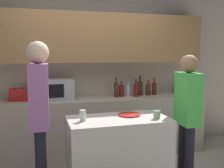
# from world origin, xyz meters

# --- Properties ---
(back_wall) EXTENTS (6.40, 0.40, 2.70)m
(back_wall) POSITION_xyz_m (0.00, 1.66, 1.54)
(back_wall) COLOR beige
(back_wall) RESTS_ON ground_plane
(back_counter) EXTENTS (3.60, 0.62, 0.91)m
(back_counter) POSITION_xyz_m (0.00, 1.39, 0.46)
(back_counter) COLOR #B7AD99
(back_counter) RESTS_ON ground_plane
(kitchen_island) EXTENTS (1.11, 0.59, 0.88)m
(kitchen_island) POSITION_xyz_m (0.07, 0.22, 0.44)
(kitchen_island) COLOR beige
(kitchen_island) RESTS_ON ground_plane
(microwave) EXTENTS (0.52, 0.39, 0.30)m
(microwave) POSITION_xyz_m (-0.52, 1.45, 1.06)
(microwave) COLOR #B7BABC
(microwave) RESTS_ON back_counter
(toaster) EXTENTS (0.26, 0.16, 0.18)m
(toaster) POSITION_xyz_m (-1.03, 1.45, 1.00)
(toaster) COLOR #B21E19
(toaster) RESTS_ON back_counter
(potted_plant) EXTENTS (0.14, 0.14, 0.39)m
(potted_plant) POSITION_xyz_m (1.50, 1.45, 1.11)
(potted_plant) COLOR #333D4C
(potted_plant) RESTS_ON back_counter
(bottle_0) EXTENTS (0.07, 0.07, 0.31)m
(bottle_0) POSITION_xyz_m (0.40, 1.38, 1.03)
(bottle_0) COLOR #472814
(bottle_0) RESTS_ON back_counter
(bottle_1) EXTENTS (0.09, 0.09, 0.25)m
(bottle_1) POSITION_xyz_m (0.50, 1.42, 1.01)
(bottle_1) COLOR maroon
(bottle_1) RESTS_ON back_counter
(bottle_2) EXTENTS (0.08, 0.08, 0.23)m
(bottle_2) POSITION_xyz_m (0.62, 1.45, 1.00)
(bottle_2) COLOR silver
(bottle_2) RESTS_ON back_counter
(bottle_3) EXTENTS (0.08, 0.08, 0.28)m
(bottle_3) POSITION_xyz_m (0.72, 1.35, 1.02)
(bottle_3) COLOR maroon
(bottle_3) RESTS_ON back_counter
(bottle_4) EXTENTS (0.09, 0.09, 0.32)m
(bottle_4) POSITION_xyz_m (0.83, 1.45, 1.03)
(bottle_4) COLOR #472814
(bottle_4) RESTS_ON back_counter
(bottle_5) EXTENTS (0.08, 0.08, 0.25)m
(bottle_5) POSITION_xyz_m (0.95, 1.41, 1.01)
(bottle_5) COLOR #472814
(bottle_5) RESTS_ON back_counter
(bottle_6) EXTENTS (0.07, 0.07, 0.27)m
(bottle_6) POSITION_xyz_m (1.07, 1.44, 1.02)
(bottle_6) COLOR maroon
(bottle_6) RESTS_ON back_counter
(plate_on_island) EXTENTS (0.26, 0.26, 0.01)m
(plate_on_island) POSITION_xyz_m (0.23, 0.31, 0.89)
(plate_on_island) COLOR red
(plate_on_island) RESTS_ON kitchen_island
(cup_0) EXTENTS (0.06, 0.06, 0.12)m
(cup_0) POSITION_xyz_m (-0.32, 0.20, 0.94)
(cup_0) COLOR silver
(cup_0) RESTS_ON kitchen_island
(cup_1) EXTENTS (0.08, 0.08, 0.09)m
(cup_1) POSITION_xyz_m (0.48, 0.09, 0.93)
(cup_1) COLOR #96C08E
(cup_1) RESTS_ON kitchen_island
(person_left) EXTENTS (0.23, 0.35, 1.72)m
(person_left) POSITION_xyz_m (-0.76, 0.26, 1.03)
(person_left) COLOR black
(person_left) RESTS_ON ground_plane
(person_center) EXTENTS (0.21, 0.35, 1.58)m
(person_center) POSITION_xyz_m (0.91, 0.17, 0.93)
(person_center) COLOR black
(person_center) RESTS_ON ground_plane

